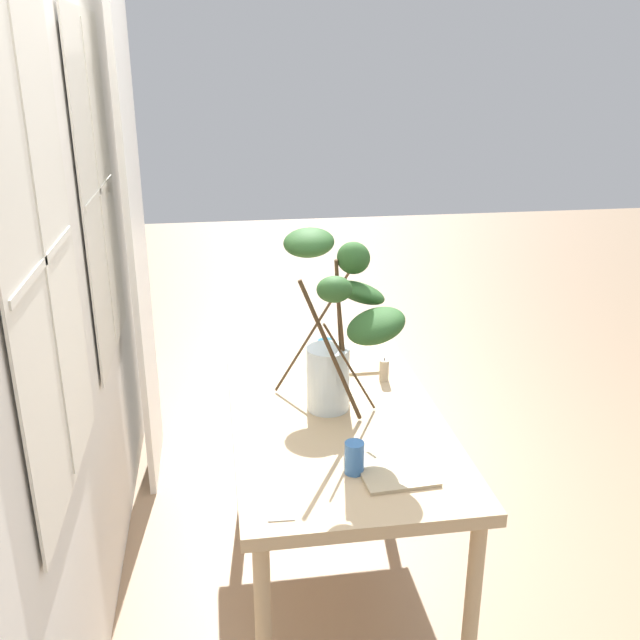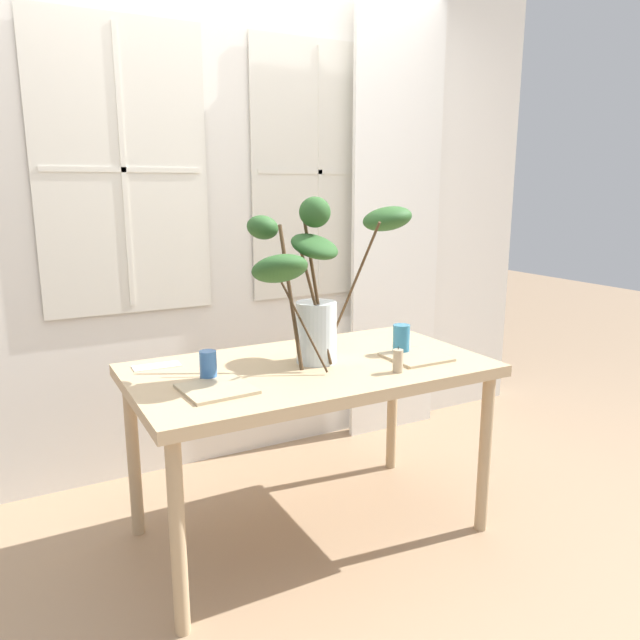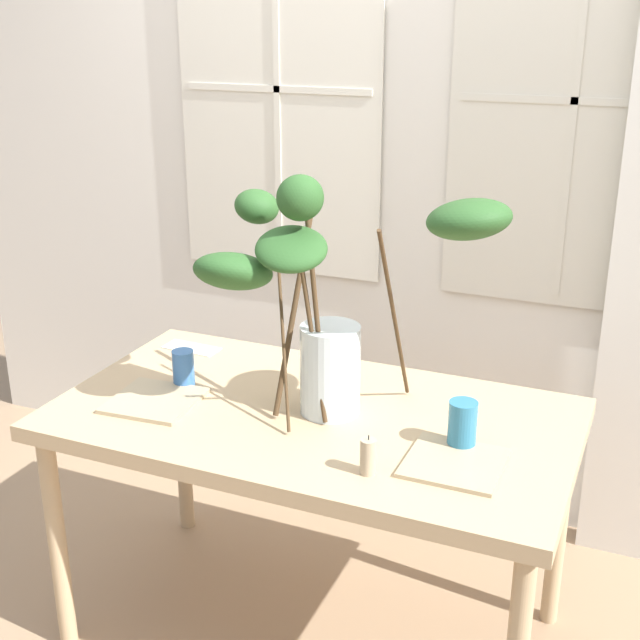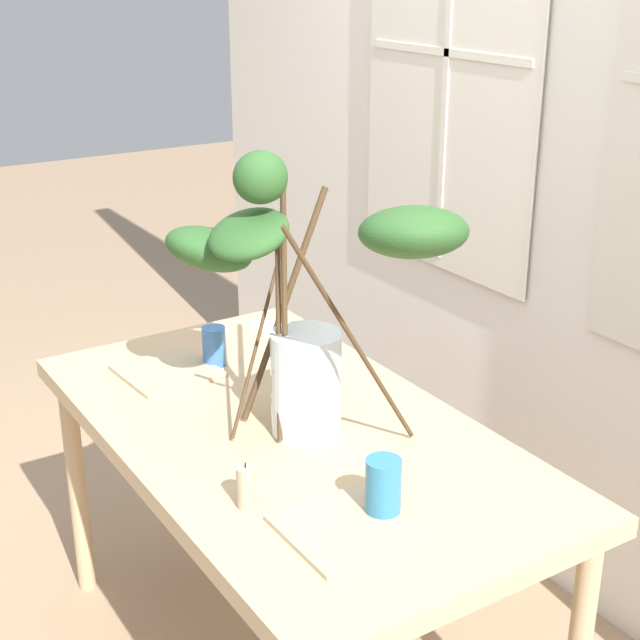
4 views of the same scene
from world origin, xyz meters
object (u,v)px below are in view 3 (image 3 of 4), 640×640
object	(u,v)px
dining_table	(313,434)
vase_with_branches	(327,294)
plate_square_right	(455,463)
pillar_candle	(368,457)
plate_square_left	(155,401)
drinking_glass_blue_left	(183,368)
drinking_glass_blue_right	(462,425)

from	to	relation	value
dining_table	vase_with_branches	bearing A→B (deg)	-15.04
vase_with_branches	plate_square_right	size ratio (longest dim) A/B	3.55
dining_table	plate_square_right	size ratio (longest dim) A/B	6.11
dining_table	pillar_candle	xyz separation A→B (m)	(0.26, -0.26, 0.12)
plate_square_left	pillar_candle	distance (m)	0.72
dining_table	vase_with_branches	distance (m)	0.44
dining_table	plate_square_left	size ratio (longest dim) A/B	6.03
drinking_glass_blue_left	pillar_candle	world-z (taller)	drinking_glass_blue_left
plate_square_left	plate_square_right	distance (m)	0.89
dining_table	drinking_glass_blue_left	xyz separation A→B (m)	(-0.43, 0.01, 0.13)
dining_table	plate_square_right	world-z (taller)	plate_square_right
drinking_glass_blue_left	pillar_candle	size ratio (longest dim) A/B	1.08
plate_square_right	pillar_candle	world-z (taller)	pillar_candle
plate_square_left	plate_square_right	bearing A→B (deg)	-0.48
dining_table	plate_square_right	distance (m)	0.47
vase_with_branches	drinking_glass_blue_right	size ratio (longest dim) A/B	6.62
plate_square_left	drinking_glass_blue_left	bearing A→B (deg)	83.44
dining_table	vase_with_branches	xyz separation A→B (m)	(0.05, -0.01, 0.43)
pillar_candle	dining_table	bearing A→B (deg)	135.42
drinking_glass_blue_left	vase_with_branches	bearing A→B (deg)	-2.94
dining_table	drinking_glass_blue_right	size ratio (longest dim) A/B	11.40
vase_with_branches	plate_square_left	bearing A→B (deg)	-167.14
drinking_glass_blue_left	plate_square_left	world-z (taller)	drinking_glass_blue_left
drinking_glass_blue_right	plate_square_left	world-z (taller)	drinking_glass_blue_right
drinking_glass_blue_left	plate_square_right	bearing A→B (deg)	-9.37
dining_table	drinking_glass_blue_right	world-z (taller)	drinking_glass_blue_right
dining_table	pillar_candle	bearing A→B (deg)	-44.58
vase_with_branches	drinking_glass_blue_left	world-z (taller)	vase_with_branches
drinking_glass_blue_left	drinking_glass_blue_right	size ratio (longest dim) A/B	0.88
drinking_glass_blue_left	pillar_candle	xyz separation A→B (m)	(0.69, -0.27, -0.01)
vase_with_branches	drinking_glass_blue_left	bearing A→B (deg)	177.06
drinking_glass_blue_left	plate_square_right	size ratio (longest dim) A/B	0.47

